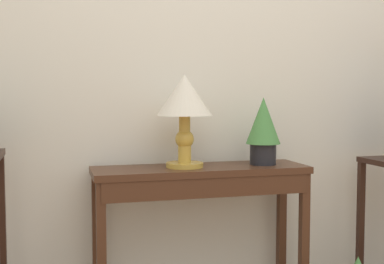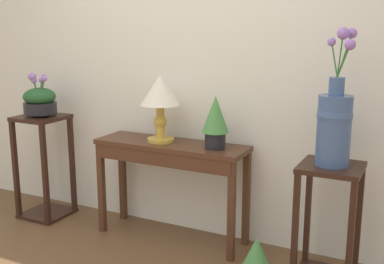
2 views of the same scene
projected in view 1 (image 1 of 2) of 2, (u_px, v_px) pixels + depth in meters
back_wall_with_art at (199, 45)px, 2.90m from camera, size 9.00×0.10×2.80m
console_table at (202, 190)px, 2.66m from camera, size 1.13×0.34×0.74m
table_lamp at (185, 103)px, 2.63m from camera, size 0.29×0.29×0.48m
potted_plant_on_console at (263, 128)px, 2.75m from camera, size 0.19×0.19×0.36m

